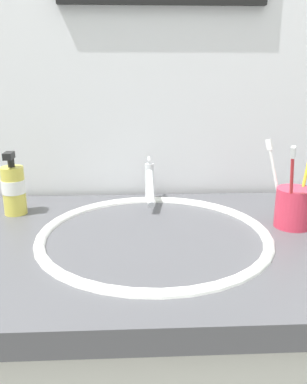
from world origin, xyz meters
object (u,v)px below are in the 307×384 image
(toothbrush_cup, at_px, (294,208))
(soap_dispenser, at_px, (14,189))
(toothbrush_yellow, at_px, (305,178))
(faucet, at_px, (150,183))
(toothbrush_red, at_px, (292,183))
(toothbrush_white, at_px, (275,175))

(toothbrush_cup, bearing_deg, soap_dispenser, 169.81)
(toothbrush_yellow, relative_size, soap_dispenser, 1.17)
(faucet, bearing_deg, toothbrush_red, -37.96)
(toothbrush_red, height_order, soap_dispenser, toothbrush_red)
(toothbrush_white, xyz_separation_m, toothbrush_yellow, (0.06, -0.02, -0.00))
(faucet, height_order, soap_dispenser, soap_dispenser)
(faucet, relative_size, toothbrush_cup, 1.90)
(toothbrush_white, height_order, toothbrush_yellow, toothbrush_white)
(faucet, xyz_separation_m, toothbrush_white, (0.28, -0.15, 0.06))
(toothbrush_yellow, xyz_separation_m, soap_dispenser, (-0.68, 0.10, -0.04))
(toothbrush_white, xyz_separation_m, toothbrush_red, (0.01, -0.07, 0.00))
(toothbrush_white, bearing_deg, toothbrush_red, -81.23)
(toothbrush_yellow, bearing_deg, toothbrush_red, -133.14)
(toothbrush_white, distance_m, soap_dispenser, 0.62)
(faucet, relative_size, toothbrush_yellow, 0.93)
(toothbrush_yellow, height_order, soap_dispenser, toothbrush_yellow)
(faucet, height_order, toothbrush_cup, faucet)
(toothbrush_cup, distance_m, toothbrush_white, 0.08)
(toothbrush_white, bearing_deg, soap_dispenser, 172.62)
(toothbrush_white, xyz_separation_m, soap_dispenser, (-0.61, 0.08, -0.05))
(toothbrush_white, height_order, soap_dispenser, toothbrush_white)
(toothbrush_cup, xyz_separation_m, toothbrush_yellow, (0.03, 0.02, 0.06))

